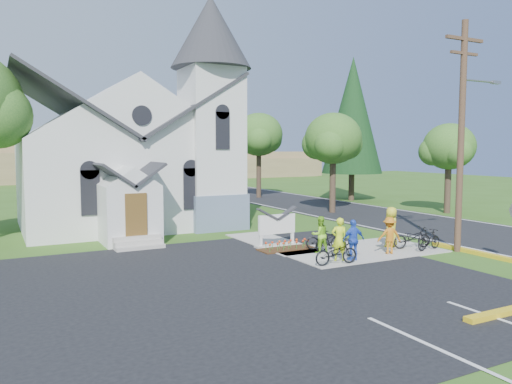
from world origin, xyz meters
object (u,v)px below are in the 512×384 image
cyclist_0 (339,239)px  cyclist_1 (320,235)px  bike_0 (336,252)px  cyclist_2 (353,240)px  utility_pole (462,129)px  church_sign (277,225)px  bike_4 (412,238)px  bike_1 (331,241)px  bike_3 (429,239)px  cyclist_3 (389,235)px  cyclist_4 (391,227)px  bike_2 (325,239)px

cyclist_0 → cyclist_1: (0.19, 1.61, -0.08)m
bike_0 → cyclist_2: bearing=-69.9°
cyclist_0 → utility_pole: bearing=-164.0°
church_sign → cyclist_2: size_ratio=1.33×
bike_0 → cyclist_2: 1.17m
cyclist_0 → bike_4: (4.45, 0.48, -0.39)m
bike_1 → bike_0: bearing=152.9°
cyclist_2 → bike_4: size_ratio=0.90×
church_sign → cyclist_2: cyclist_2 is taller
church_sign → utility_pole: 9.18m
bike_4 → bike_3: bearing=-139.3°
bike_1 → cyclist_3: size_ratio=0.99×
bike_0 → cyclist_1: bearing=-14.1°
church_sign → bike_3: church_sign is taller
cyclist_2 → church_sign: bearing=-66.8°
cyclist_3 → cyclist_4: size_ratio=0.86×
cyclist_0 → bike_0: 0.83m
bike_2 → cyclist_2: bearing=-167.3°
utility_pole → bike_4: 5.25m
bike_1 → bike_3: bearing=-109.4°
bike_3 → cyclist_2: bearing=81.5°
church_sign → bike_0: church_sign is taller
utility_pole → cyclist_0: (-5.95, 0.80, -4.48)m
utility_pole → bike_2: utility_pole is taller
cyclist_2 → cyclist_4: 3.60m
bike_1 → cyclist_2: size_ratio=0.94×
bike_0 → cyclist_0: bearing=-41.7°
bike_0 → bike_3: 5.34m
bike_0 → cyclist_2: cyclist_2 is taller
church_sign → cyclist_1: 2.44m
cyclist_1 → bike_1: 0.68m
bike_0 → cyclist_1: 2.25m
cyclist_2 → cyclist_3: 2.20m
cyclist_1 → bike_4: size_ratio=0.86×
utility_pole → cyclist_2: utility_pole is taller
cyclist_0 → bike_4: cyclist_0 is taller
utility_pole → cyclist_0: utility_pole is taller
utility_pole → cyclist_2: size_ratio=6.04×
cyclist_0 → cyclist_4: 4.05m
bike_2 → bike_3: bearing=-100.6°
church_sign → cyclist_1: (0.81, -2.29, -0.18)m
bike_0 → bike_4: size_ratio=0.99×
bike_1 → cyclist_2: cyclist_2 is taller
cyclist_0 → bike_1: 1.84m
utility_pole → bike_2: bearing=150.0°
cyclist_4 → cyclist_3: bearing=19.9°
cyclist_3 → bike_1: bearing=-17.4°
utility_pole → bike_3: (-1.14, 0.62, -4.88)m
cyclist_2 → bike_2: cyclist_2 is taller
cyclist_0 → cyclist_4: cyclist_4 is taller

